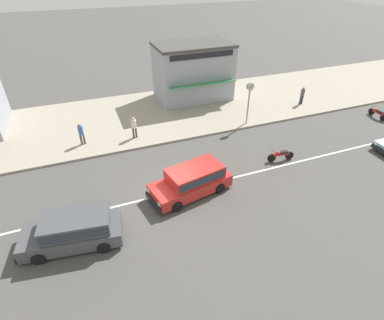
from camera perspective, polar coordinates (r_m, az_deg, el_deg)
name	(u,v)px	position (r m, az deg, el deg)	size (l,w,h in m)	color
ground_plane	(173,192)	(17.08, -3.55, -6.17)	(160.00, 160.00, 0.00)	#4C4947
lane_centre_stripe	(173,192)	(17.07, -3.55, -6.16)	(50.40, 0.14, 0.01)	silver
kerb_strip	(135,117)	(25.55, -10.80, 8.06)	(68.00, 10.00, 0.15)	#9E9384
minivan_dark_grey_1	(74,229)	(14.89, -21.59, -12.06)	(4.72, 2.47, 1.56)	#47494F
minivan_red_2	(192,180)	(16.58, 0.08, -3.75)	(4.88, 2.67, 1.56)	red
motorcycle_0	(378,113)	(29.32, 31.86, 7.61)	(0.56, 1.80, 0.80)	black
motorcycle_1	(281,155)	(20.24, 16.53, 0.93)	(1.82, 0.56, 0.80)	black
street_clock	(249,94)	(23.36, 10.89, 12.25)	(0.59, 0.22, 3.30)	#9E9EA3
pedestrian_mid_kerb	(81,132)	(22.05, -20.39, 4.99)	(0.34, 0.34, 1.59)	#4C4238
pedestrian_by_shop	(302,94)	(28.74, 20.29, 11.69)	(0.34, 0.34, 1.58)	#232838
pedestrian_far_end	(134,126)	(21.89, -11.00, 6.39)	(0.34, 0.34, 1.60)	#4C4238
shopfront_mid_block	(193,71)	(28.03, 0.20, 16.54)	(6.64, 4.95, 4.87)	#999EA8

